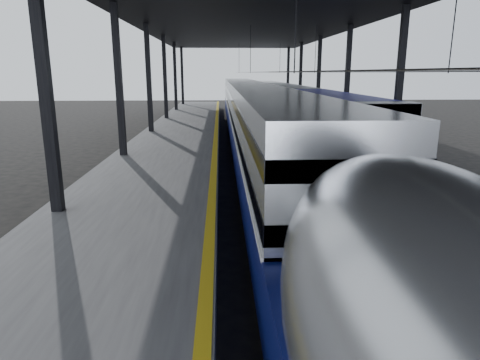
{
  "coord_description": "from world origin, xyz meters",
  "views": [
    {
      "loc": [
        -0.36,
        -8.87,
        5.47
      ],
      "look_at": [
        0.27,
        4.9,
        2.0
      ],
      "focal_mm": 32.0,
      "sensor_mm": 36.0,
      "label": 1
    }
  ],
  "objects": [
    {
      "name": "second_train",
      "position": [
        7.0,
        37.02,
        2.11
      ],
      "size": [
        3.03,
        56.05,
        4.17
      ],
      "color": "navy",
      "rests_on": "ground"
    },
    {
      "name": "canopy",
      "position": [
        1.9,
        20.0,
        9.12
      ],
      "size": [
        18.0,
        75.0,
        9.47
      ],
      "color": "black",
      "rests_on": "ground"
    },
    {
      "name": "yellow_strip",
      "position": [
        -0.7,
        20.0,
        1.0
      ],
      "size": [
        0.3,
        80.0,
        0.01
      ],
      "primitive_type": "cube",
      "color": "gold",
      "rests_on": "platform"
    },
    {
      "name": "tgv_train",
      "position": [
        2.0,
        23.09,
        2.17
      ],
      "size": [
        3.24,
        65.2,
        4.64
      ],
      "color": "#B2B5BA",
      "rests_on": "ground"
    },
    {
      "name": "ground",
      "position": [
        0.0,
        0.0,
        0.0
      ],
      "size": [
        160.0,
        160.0,
        0.0
      ],
      "primitive_type": "plane",
      "color": "black",
      "rests_on": "ground"
    },
    {
      "name": "platform",
      "position": [
        -3.5,
        20.0,
        0.5
      ],
      "size": [
        6.0,
        80.0,
        1.0
      ],
      "primitive_type": "cube",
      "color": "#4C4C4F",
      "rests_on": "ground"
    },
    {
      "name": "rails",
      "position": [
        4.5,
        20.0,
        0.08
      ],
      "size": [
        6.52,
        80.0,
        0.16
      ],
      "color": "slate",
      "rests_on": "ground"
    }
  ]
}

